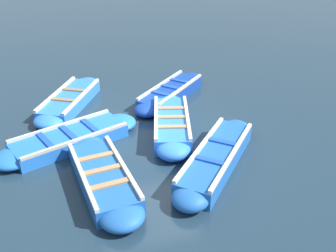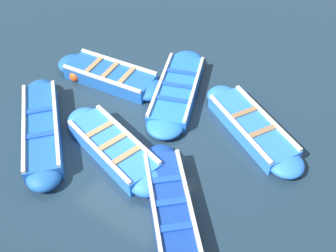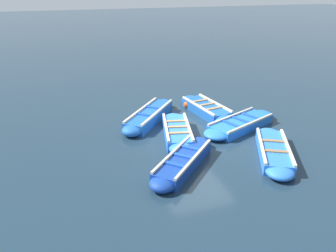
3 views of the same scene
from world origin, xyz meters
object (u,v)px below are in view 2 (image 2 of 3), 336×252
object	(u,v)px
boat_centre	(113,148)
boat_inner_gap	(252,127)
boat_mid_row	(110,76)
boat_bow_out	(171,207)
boat_end_of_row	(177,90)
buoy_orange_near	(75,76)
boat_tucked	(42,129)

from	to	relation	value
boat_centre	boat_inner_gap	bearing A→B (deg)	-132.24
boat_mid_row	boat_centre	size ratio (longest dim) A/B	1.03
boat_inner_gap	boat_bow_out	world-z (taller)	boat_bow_out
boat_inner_gap	boat_end_of_row	bearing A→B (deg)	-2.68
boat_bow_out	buoy_orange_near	size ratio (longest dim) A/B	9.62
boat_tucked	boat_bow_out	bearing A→B (deg)	-179.99
boat_tucked	boat_centre	distance (m)	1.87
boat_centre	boat_inner_gap	xyz separation A→B (m)	(-2.23, -2.46, -0.03)
boat_end_of_row	buoy_orange_near	distance (m)	2.88
buoy_orange_near	boat_tucked	bearing A→B (deg)	113.86
boat_inner_gap	boat_mid_row	bearing A→B (deg)	6.94
boat_end_of_row	buoy_orange_near	xyz separation A→B (m)	(2.65, 1.14, -0.01)
boat_bow_out	buoy_orange_near	distance (m)	5.02
boat_centre	buoy_orange_near	world-z (taller)	boat_centre
boat_centre	boat_bow_out	size ratio (longest dim) A/B	1.16
boat_mid_row	buoy_orange_near	bearing A→B (deg)	32.93
boat_inner_gap	boat_end_of_row	xyz separation A→B (m)	(2.25, -0.11, -0.01)
boat_centre	boat_inner_gap	distance (m)	3.32
boat_tucked	buoy_orange_near	distance (m)	2.13
boat_mid_row	boat_centre	bearing A→B (deg)	133.00
boat_inner_gap	boat_bow_out	xyz separation A→B (m)	(0.27, 2.98, 0.01)
boat_mid_row	boat_inner_gap	size ratio (longest dim) A/B	1.03
boat_mid_row	boat_end_of_row	distance (m)	1.91
boat_mid_row	buoy_orange_near	world-z (taller)	boat_mid_row
boat_tucked	boat_end_of_row	distance (m)	3.56
boat_end_of_row	buoy_orange_near	world-z (taller)	boat_end_of_row
buoy_orange_near	boat_end_of_row	bearing A→B (deg)	-156.76
boat_inner_gap	buoy_orange_near	size ratio (longest dim) A/B	11.20
boat_centre	boat_end_of_row	size ratio (longest dim) A/B	0.90
boat_tucked	boat_mid_row	bearing A→B (deg)	-89.21
boat_tucked	boat_inner_gap	size ratio (longest dim) A/B	0.99
boat_inner_gap	boat_bow_out	size ratio (longest dim) A/B	1.16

